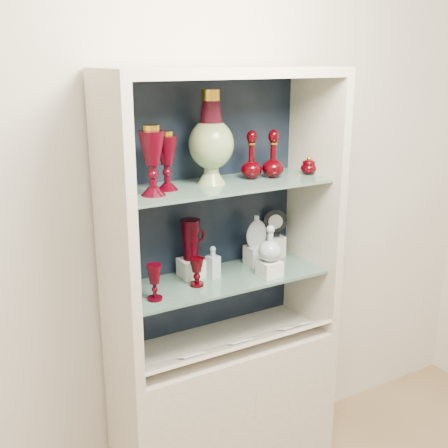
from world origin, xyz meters
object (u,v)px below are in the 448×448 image
lidded_bowl (309,165)px  flat_flask (256,230)px  cameo_medallion (275,223)px  ruby_decanter_a (252,152)px  ruby_pitcher (191,240)px  ruby_goblet_small (197,272)px  enamel_urn (211,138)px  cobalt_goblet (126,272)px  ruby_goblet_tall (154,282)px  pedestal_lamp_right (167,161)px  ruby_decanter_b (273,152)px  pedestal_lamp_left (152,161)px  clear_square_bottle (213,262)px  clear_round_decanter (270,244)px

lidded_bowl → flat_flask: (-0.22, 0.08, -0.29)m
cameo_medallion → ruby_decanter_a: bearing=-131.8°
ruby_pitcher → cameo_medallion: (0.47, 0.04, -0.00)m
ruby_decanter_a → ruby_goblet_small: bearing=-170.1°
enamel_urn → cobalt_goblet: (-0.38, 0.03, -0.52)m
cobalt_goblet → ruby_goblet_tall: (0.07, -0.13, -0.01)m
pedestal_lamp_right → ruby_pitcher: size_ratio=1.30×
ruby_decanter_b → cameo_medallion: (0.11, 0.12, -0.36)m
ruby_decanter_b → ruby_goblet_tall: ruby_decanter_b is taller
cobalt_goblet → ruby_goblet_small: (0.28, -0.09, -0.03)m
lidded_bowl → ruby_goblet_small: bearing=-179.4°
pedestal_lamp_left → lidded_bowl: pedestal_lamp_left is taller
enamel_urn → ruby_decanter_a: size_ratio=1.64×
ruby_goblet_tall → ruby_decanter_b: bearing=6.5°
pedestal_lamp_left → ruby_goblet_small: pedestal_lamp_left is taller
pedestal_lamp_right → ruby_decanter_a: size_ratio=0.99×
ruby_decanter_a → ruby_decanter_b: (0.10, -0.03, -0.01)m
lidded_bowl → ruby_decanter_b: bearing=173.6°
ruby_goblet_small → cameo_medallion: bearing=16.2°
clear_square_bottle → flat_flask: 0.27m
ruby_decanter_a → pedestal_lamp_left: bearing=-171.8°
ruby_goblet_tall → ruby_goblet_small: (0.21, 0.04, -0.01)m
flat_flask → clear_round_decanter: flat_flask is taller
ruby_decanter_a → ruby_goblet_small: (-0.30, -0.05, -0.48)m
pedestal_lamp_right → ruby_goblet_small: bearing=-19.7°
pedestal_lamp_left → ruby_pitcher: pedestal_lamp_left is taller
cobalt_goblet → flat_flask: bearing=0.2°
ruby_pitcher → clear_square_bottle: (0.08, -0.06, -0.10)m
ruby_decanter_b → ruby_goblet_small: size_ratio=1.81×
ruby_decanter_b → ruby_pitcher: bearing=167.4°
pedestal_lamp_right → cobalt_goblet: (-0.17, 0.05, -0.45)m
pedestal_lamp_right → enamel_urn: size_ratio=0.61×
cobalt_goblet → ruby_pitcher: bearing=4.1°
ruby_goblet_tall → clear_round_decanter: (0.54, -0.02, 0.07)m
ruby_decanter_a → clear_square_bottle: bearing=-178.7°
lidded_bowl → flat_flask: bearing=159.4°
pedestal_lamp_left → cameo_medallion: 0.81m
ruby_goblet_tall → clear_round_decanter: clear_round_decanter is taller
lidded_bowl → ruby_goblet_small: (-0.58, -0.01, -0.40)m
ruby_decanter_b → cobalt_goblet: 0.81m
ruby_decanter_b → clear_square_bottle: bearing=175.7°
pedestal_lamp_left → enamel_urn: (0.29, 0.07, 0.06)m
cobalt_goblet → cameo_medallion: size_ratio=1.30×
cameo_medallion → clear_round_decanter: bearing=-106.2°
enamel_urn → flat_flask: size_ratio=2.53×
ruby_goblet_tall → clear_square_bottle: 0.33m
pedestal_lamp_left → clear_round_decanter: 0.66m
ruby_decanter_a → clear_square_bottle: size_ratio=1.63×
ruby_decanter_a → ruby_pitcher: bearing=168.4°
ruby_goblet_tall → ruby_pitcher: ruby_pitcher is taller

